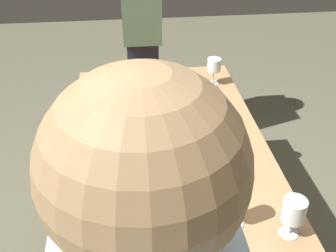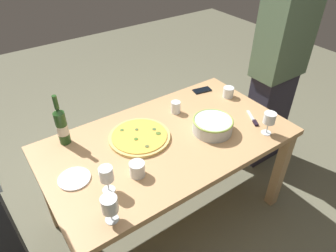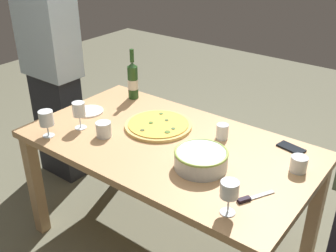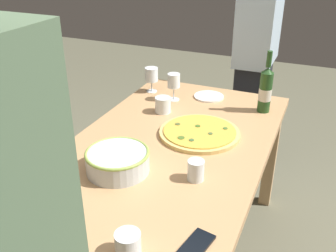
# 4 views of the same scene
# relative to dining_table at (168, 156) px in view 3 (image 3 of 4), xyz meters

# --- Properties ---
(ground_plane) EXTENTS (8.00, 8.00, 0.00)m
(ground_plane) POSITION_rel_dining_table_xyz_m (0.00, 0.00, -0.66)
(ground_plane) COLOR #65644E
(dining_table) EXTENTS (1.60, 0.90, 0.75)m
(dining_table) POSITION_rel_dining_table_xyz_m (0.00, 0.00, 0.00)
(dining_table) COLOR tan
(dining_table) RESTS_ON ground
(pizza) EXTENTS (0.40, 0.40, 0.03)m
(pizza) POSITION_rel_dining_table_xyz_m (-0.15, 0.10, 0.10)
(pizza) COLOR #DFB969
(pizza) RESTS_ON dining_table
(serving_bowl) EXTENTS (0.27, 0.27, 0.09)m
(serving_bowl) POSITION_rel_dining_table_xyz_m (0.28, -0.11, 0.14)
(serving_bowl) COLOR silver
(serving_bowl) RESTS_ON dining_table
(wine_bottle) EXTENTS (0.07, 0.07, 0.34)m
(wine_bottle) POSITION_rel_dining_table_xyz_m (-0.56, 0.34, 0.22)
(wine_bottle) COLOR #23481D
(wine_bottle) RESTS_ON dining_table
(wine_glass_near_pizza) EXTENTS (0.08, 0.08, 0.15)m
(wine_glass_near_pizza) POSITION_rel_dining_table_xyz_m (-0.58, -0.36, 0.20)
(wine_glass_near_pizza) COLOR white
(wine_glass_near_pizza) RESTS_ON dining_table
(wine_glass_by_bottle) EXTENTS (0.07, 0.07, 0.16)m
(wine_glass_by_bottle) POSITION_rel_dining_table_xyz_m (-0.51, -0.18, 0.21)
(wine_glass_by_bottle) COLOR white
(wine_glass_by_bottle) RESTS_ON dining_table
(wine_glass_far_left) EXTENTS (0.08, 0.08, 0.16)m
(wine_glass_far_left) POSITION_rel_dining_table_xyz_m (0.56, -0.33, 0.20)
(wine_glass_far_left) COLOR white
(wine_glass_far_left) RESTS_ON dining_table
(cup_amber) EXTENTS (0.07, 0.07, 0.09)m
(cup_amber) POSITION_rel_dining_table_xyz_m (0.22, 0.21, 0.14)
(cup_amber) COLOR white
(cup_amber) RESTS_ON dining_table
(cup_ceramic) EXTENTS (0.08, 0.08, 0.08)m
(cup_ceramic) POSITION_rel_dining_table_xyz_m (0.68, 0.16, 0.13)
(cup_ceramic) COLOR white
(cup_ceramic) RESTS_ON dining_table
(cup_spare) EXTENTS (0.09, 0.09, 0.09)m
(cup_spare) POSITION_rel_dining_table_xyz_m (-0.33, -0.17, 0.14)
(cup_spare) COLOR white
(cup_spare) RESTS_ON dining_table
(side_plate) EXTENTS (0.18, 0.18, 0.01)m
(side_plate) POSITION_rel_dining_table_xyz_m (-0.63, -0.00, 0.10)
(side_plate) COLOR white
(side_plate) RESTS_ON dining_table
(cell_phone) EXTENTS (0.15, 0.10, 0.01)m
(cell_phone) POSITION_rel_dining_table_xyz_m (0.57, 0.34, 0.10)
(cell_phone) COLOR black
(cell_phone) RESTS_ON dining_table
(pizza_knife) EXTENTS (0.11, 0.18, 0.02)m
(pizza_knife) POSITION_rel_dining_table_xyz_m (0.60, -0.18, 0.10)
(pizza_knife) COLOR silver
(pizza_knife) RESTS_ON dining_table
(person_guest_left) EXTENTS (0.43, 0.24, 1.69)m
(person_guest_left) POSITION_rel_dining_table_xyz_m (-1.18, 0.16, 0.20)
(person_guest_left) COLOR #23252C
(person_guest_left) RESTS_ON ground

